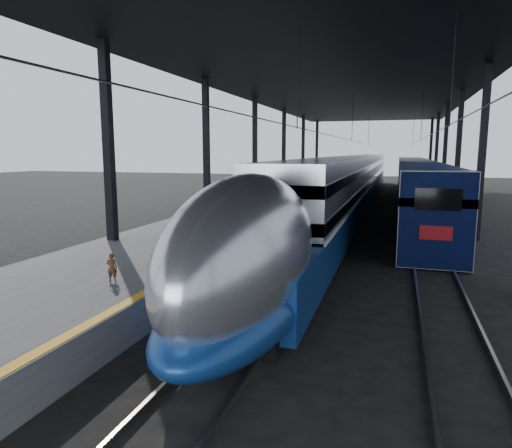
% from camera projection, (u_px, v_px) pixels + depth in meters
% --- Properties ---
extents(ground, '(160.00, 160.00, 0.00)m').
position_uv_depth(ground, '(188.00, 318.00, 12.85)').
color(ground, black).
rests_on(ground, ground).
extents(platform, '(6.00, 80.00, 1.00)m').
position_uv_depth(platform, '(265.00, 210.00, 32.66)').
color(platform, '#4C4C4F').
rests_on(platform, ground).
extents(yellow_strip, '(0.30, 80.00, 0.01)m').
position_uv_depth(yellow_strip, '(303.00, 204.00, 31.77)').
color(yellow_strip, gold).
rests_on(yellow_strip, platform).
extents(rails, '(6.52, 80.00, 0.16)m').
position_uv_depth(rails, '(380.00, 221.00, 30.40)').
color(rails, slate).
rests_on(rails, ground).
extents(canopy, '(18.00, 75.00, 9.47)m').
position_uv_depth(canopy, '(345.00, 82.00, 29.73)').
color(canopy, black).
rests_on(canopy, ground).
extents(tgv_train, '(2.99, 65.20, 4.28)m').
position_uv_depth(tgv_train, '(352.00, 184.00, 37.24)').
color(tgv_train, '#B6B9BE').
rests_on(tgv_train, ground).
extents(second_train, '(2.85, 56.05, 3.92)m').
position_uv_depth(second_train, '(414.00, 180.00, 43.28)').
color(second_train, navy).
rests_on(second_train, ground).
extents(child, '(0.34, 0.27, 0.82)m').
position_uv_depth(child, '(112.00, 268.00, 12.89)').
color(child, '#452917').
rests_on(child, platform).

